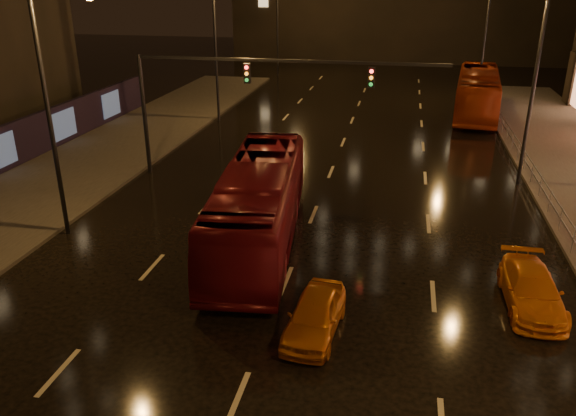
{
  "coord_description": "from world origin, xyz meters",
  "views": [
    {
      "loc": [
        3.48,
        -6.74,
        9.84
      ],
      "look_at": [
        -0.06,
        10.6,
        2.5
      ],
      "focal_mm": 35.0,
      "sensor_mm": 36.0,
      "label": 1
    }
  ],
  "objects": [
    {
      "name": "sidewalk_left",
      "position": [
        -13.5,
        15.0,
        0.07
      ],
      "size": [
        7.0,
        70.0,
        0.15
      ],
      "primitive_type": "cube",
      "color": "#38332D",
      "rests_on": "ground"
    },
    {
      "name": "traffic_signal",
      "position": [
        -5.06,
        20.0,
        4.74
      ],
      "size": [
        15.31,
        0.32,
        6.2
      ],
      "color": "black",
      "rests_on": "ground"
    },
    {
      "name": "bus_curb",
      "position": [
        9.0,
        37.55,
        1.71
      ],
      "size": [
        4.13,
        12.48,
        3.41
      ],
      "primitive_type": "imported",
      "rotation": [
        0.0,
        0.0,
        -0.11
      ],
      "color": "maroon",
      "rests_on": "ground"
    },
    {
      "name": "ground",
      "position": [
        0.0,
        20.0,
        0.0
      ],
      "size": [
        140.0,
        140.0,
        0.0
      ],
      "primitive_type": "plane",
      "color": "black",
      "rests_on": "ground"
    },
    {
      "name": "taxi_near",
      "position": [
        1.45,
        7.18,
        0.6
      ],
      "size": [
        1.7,
        3.65,
        1.21
      ],
      "primitive_type": "imported",
      "rotation": [
        0.0,
        0.0,
        -0.08
      ],
      "color": "#C06112",
      "rests_on": "ground"
    },
    {
      "name": "bus_red",
      "position": [
        -1.69,
        12.95,
        1.61
      ],
      "size": [
        3.96,
        11.8,
        3.22
      ],
      "primitive_type": "imported",
      "rotation": [
        0.0,
        0.0,
        0.11
      ],
      "color": "maroon",
      "rests_on": "ground"
    },
    {
      "name": "taxi_far",
      "position": [
        8.0,
        10.0,
        0.59
      ],
      "size": [
        1.72,
        4.1,
        1.18
      ],
      "primitive_type": "imported",
      "rotation": [
        0.0,
        0.0,
        0.02
      ],
      "color": "orange",
      "rests_on": "ground"
    },
    {
      "name": "railing_right",
      "position": [
        10.2,
        18.0,
        0.9
      ],
      "size": [
        0.05,
        56.0,
        1.0
      ],
      "color": "#99999E",
      "rests_on": "sidewalk_right"
    }
  ]
}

